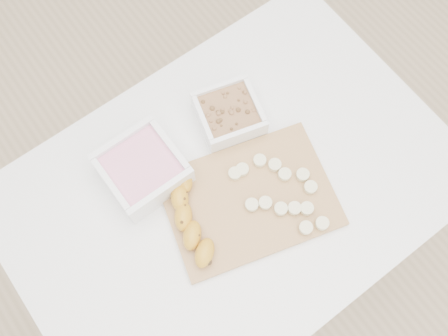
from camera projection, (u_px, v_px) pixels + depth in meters
ground at (229, 250)px, 1.83m from camera, size 3.50×3.50×0.00m
table at (231, 199)px, 1.21m from camera, size 1.00×0.70×0.75m
bowl_yogurt at (143, 169)px, 1.10m from camera, size 0.17×0.17×0.08m
bowl_granola at (229, 114)px, 1.15m from camera, size 0.17×0.17×0.06m
cutting_board at (249, 199)px, 1.11m from camera, size 0.42×0.35×0.01m
banana at (191, 218)px, 1.06m from camera, size 0.17×0.22×0.04m
banana_slices at (281, 192)px, 1.09m from camera, size 0.16×0.23×0.02m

